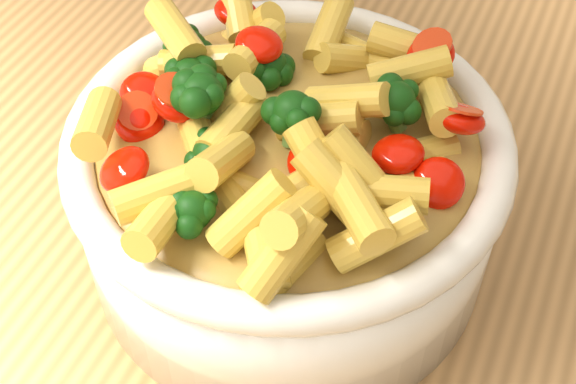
% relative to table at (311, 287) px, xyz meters
% --- Properties ---
extents(table, '(1.20, 0.80, 0.90)m').
position_rel_table_xyz_m(table, '(0.00, 0.00, 0.00)').
color(table, tan).
rests_on(table, ground).
extents(serving_bowl, '(0.25, 0.25, 0.11)m').
position_rel_table_xyz_m(serving_bowl, '(-0.00, -0.04, 0.16)').
color(serving_bowl, white).
rests_on(serving_bowl, table).
extents(pasta_salad, '(0.20, 0.20, 0.05)m').
position_rel_table_xyz_m(pasta_salad, '(-0.00, -0.04, 0.23)').
color(pasta_salad, '#F6C44D').
rests_on(pasta_salad, serving_bowl).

